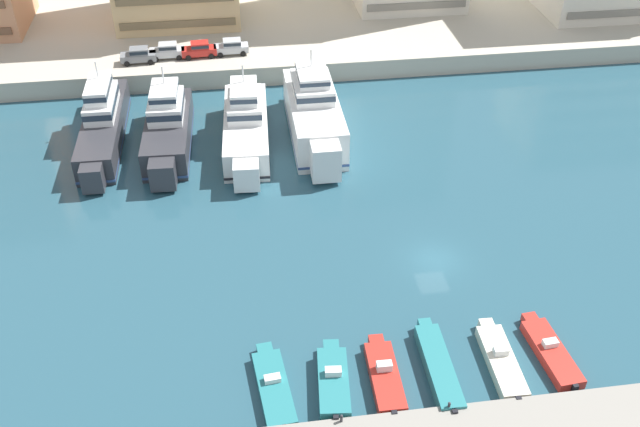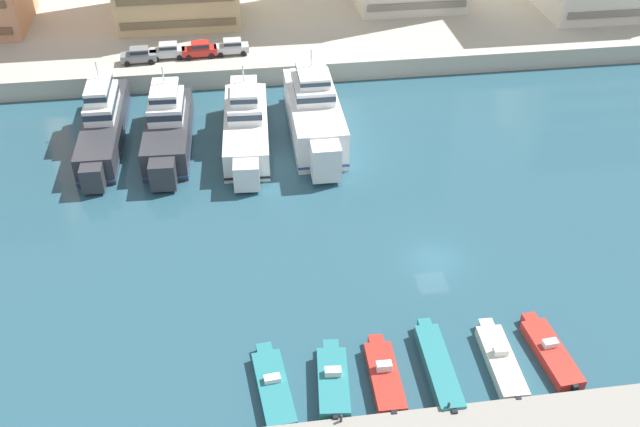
{
  "view_description": "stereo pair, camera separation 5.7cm",
  "coord_description": "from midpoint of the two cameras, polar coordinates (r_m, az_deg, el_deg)",
  "views": [
    {
      "loc": [
        -15.59,
        -42.98,
        38.27
      ],
      "look_at": [
        -8.96,
        4.37,
        2.5
      ],
      "focal_mm": 40.0,
      "sensor_mm": 36.0,
      "label": 1
    },
    {
      "loc": [
        -15.53,
        -42.99,
        38.27
      ],
      "look_at": [
        -8.96,
        4.37,
        2.5
      ],
      "focal_mm": 40.0,
      "sensor_mm": 36.0,
      "label": 2
    }
  ],
  "objects": [
    {
      "name": "motorboat_teal_center_left",
      "position": [
        50.71,
        9.41,
        -12.0
      ],
      "size": [
        1.82,
        8.48,
        1.03
      ],
      "color": "teal",
      "rests_on": "ground"
    },
    {
      "name": "ground_plane",
      "position": [
        59.62,
        9.13,
        -3.7
      ],
      "size": [
        400.0,
        400.0,
        0.0
      ],
      "primitive_type": "plane",
      "color": "#285160"
    },
    {
      "name": "motorboat_teal_far_left",
      "position": [
        49.21,
        -3.78,
        -13.67
      ],
      "size": [
        2.6,
        7.56,
        1.1
      ],
      "color": "teal",
      "rests_on": "ground"
    },
    {
      "name": "yacht_white_mid_left",
      "position": [
        73.32,
        -5.98,
        7.04
      ],
      "size": [
        5.2,
        17.93,
        7.71
      ],
      "color": "white",
      "rests_on": "ground"
    },
    {
      "name": "car_silver_left",
      "position": [
        88.23,
        -12.13,
        12.65
      ],
      "size": [
        4.12,
        1.96,
        1.8
      ],
      "color": "#B7BCC1",
      "rests_on": "quay_promenade"
    },
    {
      "name": "yacht_white_center_left",
      "position": [
        74.03,
        -0.49,
        7.98
      ],
      "size": [
        5.11,
        18.28,
        8.63
      ],
      "color": "white",
      "rests_on": "ground"
    },
    {
      "name": "car_silver_center_left",
      "position": [
        88.04,
        -7.12,
        13.13
      ],
      "size": [
        4.11,
        1.95,
        1.8
      ],
      "color": "#B7BCC1",
      "rests_on": "quay_promenade"
    },
    {
      "name": "motorboat_red_mid_left",
      "position": [
        49.79,
        5.14,
        -12.8
      ],
      "size": [
        2.05,
        7.03,
        1.45
      ],
      "color": "red",
      "rests_on": "ground"
    },
    {
      "name": "bollard_west",
      "position": [
        46.6,
        1.69,
        -16.03
      ],
      "size": [
        0.2,
        0.2,
        0.61
      ],
      "color": "#2D2D33",
      "rests_on": "pier_dock"
    },
    {
      "name": "bollard_west_mid",
      "position": [
        47.89,
        10.26,
        -14.87
      ],
      "size": [
        0.2,
        0.2,
        0.61
      ],
      "color": "#2D2D33",
      "rests_on": "pier_dock"
    },
    {
      "name": "car_grey_far_left",
      "position": [
        87.8,
        -14.33,
        12.2
      ],
      "size": [
        4.15,
        2.02,
        1.8
      ],
      "color": "slate",
      "rests_on": "quay_promenade"
    },
    {
      "name": "motorboat_cream_center",
      "position": [
        52.08,
        14.23,
        -11.31
      ],
      "size": [
        2.04,
        7.51,
        1.35
      ],
      "color": "beige",
      "rests_on": "ground"
    },
    {
      "name": "yacht_charcoal_far_left",
      "position": [
        76.66,
        -17.01,
        6.98
      ],
      "size": [
        3.87,
        19.49,
        7.83
      ],
      "color": "#333338",
      "rests_on": "ground"
    },
    {
      "name": "motorboat_red_center_right",
      "position": [
        53.64,
        17.93,
        -10.46
      ],
      "size": [
        2.38,
        7.29,
        1.22
      ],
      "color": "red",
      "rests_on": "ground"
    },
    {
      "name": "car_red_mid_left",
      "position": [
        87.88,
        -9.65,
        12.85
      ],
      "size": [
        4.18,
        2.09,
        1.8
      ],
      "color": "red",
      "rests_on": "quay_promenade"
    },
    {
      "name": "motorboat_teal_left",
      "position": [
        49.21,
        1.04,
        -13.27
      ],
      "size": [
        2.58,
        6.8,
        1.51
      ],
      "color": "teal",
      "rests_on": "ground"
    },
    {
      "name": "yacht_charcoal_left",
      "position": [
        74.01,
        -12.11,
        6.76
      ],
      "size": [
        4.86,
        16.63,
        7.91
      ],
      "color": "#333338",
      "rests_on": "ground"
    }
  ]
}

